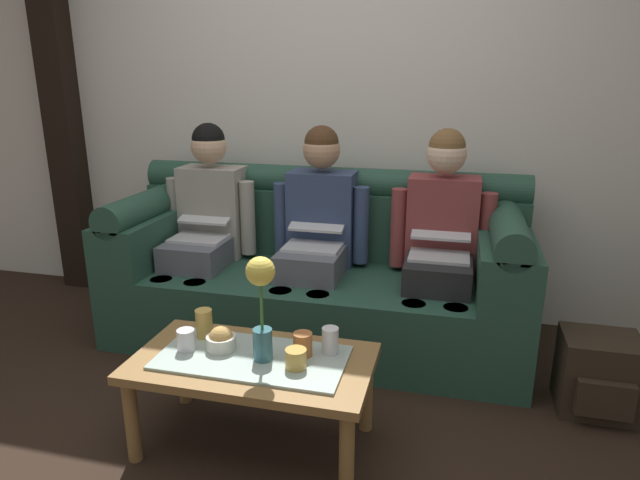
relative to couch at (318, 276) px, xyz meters
The scene contains 16 objects.
ground_plane 1.23m from the couch, 90.00° to the right, with size 14.00×14.00×0.00m, color black.
back_wall_patterned 1.20m from the couch, 90.00° to the left, with size 6.00×0.12×2.90m, color silver.
timber_pillar 2.23m from the couch, 167.83° to the left, with size 0.20×0.20×2.90m, color black.
couch is the anchor object (origin of this frame).
person_left 0.74m from the couch, behind, with size 0.56×0.67×1.22m.
person_middle 0.29m from the couch, 90.00° to the right, with size 0.56×0.67×1.22m.
person_right 0.74m from the couch, ahead, with size 0.56×0.67×1.22m.
coffee_table 1.06m from the couch, 90.00° to the right, with size 0.97×0.53×0.41m.
flower_vase 1.11m from the couch, 87.28° to the right, with size 0.11×0.11×0.43m.
snack_bowl 1.04m from the couch, 97.99° to the right, with size 0.12×0.12×0.10m.
cup_near_left 1.02m from the couch, 79.00° to the right, with size 0.08×0.08×0.10m, color #B26633.
cup_near_right 1.12m from the couch, 79.93° to the right, with size 0.08×0.08×0.08m, color gold.
cup_far_center 1.11m from the couch, 104.69° to the right, with size 0.07×0.07×0.09m, color silver.
cup_far_left 0.98m from the couch, 105.50° to the right, with size 0.07×0.07×0.12m, color gold.
cup_far_right 1.00m from the couch, 72.71° to the right, with size 0.07×0.07×0.11m, color silver.
backpack_right 1.51m from the couch, 17.26° to the right, with size 0.34×0.32×0.36m.
Camera 1 is at (0.75, -1.74, 1.49)m, focal length 30.95 mm.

